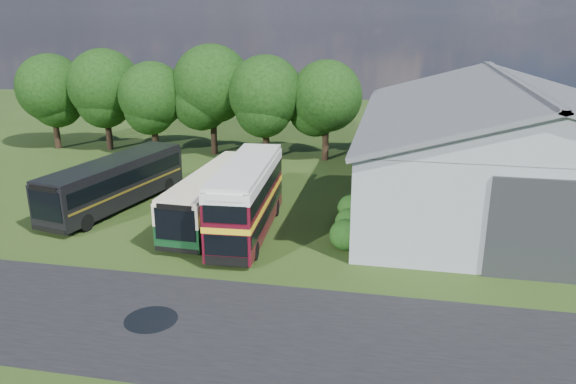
% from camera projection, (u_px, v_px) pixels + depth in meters
% --- Properties ---
extents(ground, '(120.00, 120.00, 0.00)m').
position_uv_depth(ground, '(209.00, 290.00, 25.66)').
color(ground, '#233B12').
rests_on(ground, ground).
extents(asphalt_road, '(60.00, 8.00, 0.02)m').
position_uv_depth(asphalt_road, '(257.00, 332.00, 22.30)').
color(asphalt_road, black).
rests_on(asphalt_road, ground).
extents(puddle, '(2.20, 2.20, 0.01)m').
position_uv_depth(puddle, '(151.00, 320.00, 23.14)').
color(puddle, black).
rests_on(puddle, ground).
extents(storage_shed, '(18.80, 24.80, 8.15)m').
position_uv_depth(storage_shed, '(507.00, 140.00, 36.51)').
color(storage_shed, gray).
rests_on(storage_shed, ground).
extents(tree_far_left, '(6.12, 6.12, 8.64)m').
position_uv_depth(tree_far_left, '(51.00, 88.00, 50.66)').
color(tree_far_left, black).
rests_on(tree_far_left, ground).
extents(tree_left_a, '(6.46, 6.46, 9.12)m').
position_uv_depth(tree_left_a, '(104.00, 85.00, 50.09)').
color(tree_left_a, black).
rests_on(tree_left_a, ground).
extents(tree_left_b, '(5.78, 5.78, 8.16)m').
position_uv_depth(tree_left_b, '(152.00, 95.00, 48.42)').
color(tree_left_b, black).
rests_on(tree_left_b, ground).
extents(tree_mid, '(6.80, 6.80, 9.60)m').
position_uv_depth(tree_mid, '(212.00, 84.00, 48.41)').
color(tree_mid, black).
rests_on(tree_mid, ground).
extents(tree_right_a, '(6.26, 6.26, 8.83)m').
position_uv_depth(tree_right_a, '(266.00, 93.00, 46.70)').
color(tree_right_a, black).
rests_on(tree_right_a, ground).
extents(tree_right_b, '(5.98, 5.98, 8.45)m').
position_uv_depth(tree_right_b, '(326.00, 96.00, 46.59)').
color(tree_right_b, black).
rests_on(tree_right_b, ground).
extents(shrub_front, '(1.70, 1.70, 1.70)m').
position_uv_depth(shrub_front, '(345.00, 248.00, 30.22)').
color(shrub_front, '#194714').
rests_on(shrub_front, ground).
extents(shrub_mid, '(1.60, 1.60, 1.60)m').
position_uv_depth(shrub_mid, '(348.00, 234.00, 32.08)').
color(shrub_mid, '#194714').
rests_on(shrub_mid, ground).
extents(shrub_back, '(1.80, 1.80, 1.80)m').
position_uv_depth(shrub_back, '(352.00, 222.00, 33.95)').
color(shrub_back, '#194714').
rests_on(shrub_back, ground).
extents(bus_green_single, '(3.02, 11.14, 3.04)m').
position_uv_depth(bus_green_single, '(214.00, 196.00, 33.53)').
color(bus_green_single, black).
rests_on(bus_green_single, ground).
extents(bus_maroon_double, '(3.01, 9.89, 4.20)m').
position_uv_depth(bus_maroon_double, '(247.00, 200.00, 31.42)').
color(bus_maroon_double, black).
rests_on(bus_maroon_double, ground).
extents(bus_dark_single, '(5.02, 11.71, 3.15)m').
position_uv_depth(bus_dark_single, '(115.00, 183.00, 36.00)').
color(bus_dark_single, black).
rests_on(bus_dark_single, ground).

